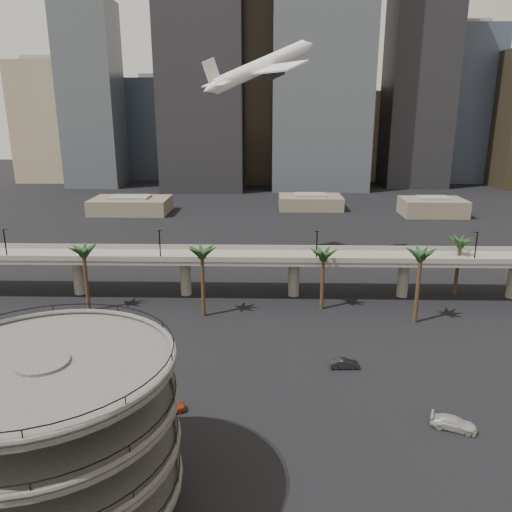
{
  "coord_description": "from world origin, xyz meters",
  "views": [
    {
      "loc": [
        5.66,
        -40.8,
        36.19
      ],
      "look_at": [
        3.99,
        28.0,
        16.18
      ],
      "focal_mm": 35.0,
      "sensor_mm": 36.0,
      "label": 1
    }
  ],
  "objects_px": {
    "airborne_jet": "(261,67)",
    "car_a": "(167,407)",
    "overpass": "(239,261)",
    "car_b": "(344,364)",
    "parking_ramp": "(51,428)",
    "car_c": "(454,423)"
  },
  "relations": [
    {
      "from": "parking_ramp",
      "to": "airborne_jet",
      "type": "distance_m",
      "value": 85.88
    },
    {
      "from": "overpass",
      "to": "car_c",
      "type": "relative_size",
      "value": 24.88
    },
    {
      "from": "car_c",
      "to": "car_a",
      "type": "bearing_deg",
      "value": 107.45
    },
    {
      "from": "parking_ramp",
      "to": "car_b",
      "type": "height_order",
      "value": "parking_ramp"
    },
    {
      "from": "parking_ramp",
      "to": "car_b",
      "type": "bearing_deg",
      "value": 44.18
    },
    {
      "from": "airborne_jet",
      "to": "car_c",
      "type": "height_order",
      "value": "airborne_jet"
    },
    {
      "from": "parking_ramp",
      "to": "car_a",
      "type": "relative_size",
      "value": 4.87
    },
    {
      "from": "overpass",
      "to": "car_b",
      "type": "relative_size",
      "value": 30.29
    },
    {
      "from": "airborne_jet",
      "to": "car_a",
      "type": "xyz_separation_m",
      "value": [
        -10.76,
        -59.05,
        -44.5
      ]
    },
    {
      "from": "overpass",
      "to": "airborne_jet",
      "type": "bearing_deg",
      "value": 77.11
    },
    {
      "from": "overpass",
      "to": "car_b",
      "type": "bearing_deg",
      "value": -60.41
    },
    {
      "from": "airborne_jet",
      "to": "car_c",
      "type": "distance_m",
      "value": 79.63
    },
    {
      "from": "overpass",
      "to": "car_a",
      "type": "bearing_deg",
      "value": -99.25
    },
    {
      "from": "car_b",
      "to": "car_c",
      "type": "relative_size",
      "value": 0.82
    },
    {
      "from": "airborne_jet",
      "to": "overpass",
      "type": "bearing_deg",
      "value": -138.47
    },
    {
      "from": "parking_ramp",
      "to": "airborne_jet",
      "type": "relative_size",
      "value": 0.86
    },
    {
      "from": "car_a",
      "to": "car_b",
      "type": "relative_size",
      "value": 1.06
    },
    {
      "from": "overpass",
      "to": "airborne_jet",
      "type": "xyz_separation_m",
      "value": [
        3.97,
        17.36,
        37.94
      ]
    },
    {
      "from": "car_c",
      "to": "overpass",
      "type": "bearing_deg",
      "value": 53.78
    },
    {
      "from": "overpass",
      "to": "car_b",
      "type": "xyz_separation_m",
      "value": [
        16.97,
        -29.88,
        -6.63
      ]
    },
    {
      "from": "car_a",
      "to": "overpass",
      "type": "bearing_deg",
      "value": -24.59
    },
    {
      "from": "car_b",
      "to": "car_c",
      "type": "xyz_separation_m",
      "value": [
        10.84,
        -14.32,
        0.05
      ]
    }
  ]
}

